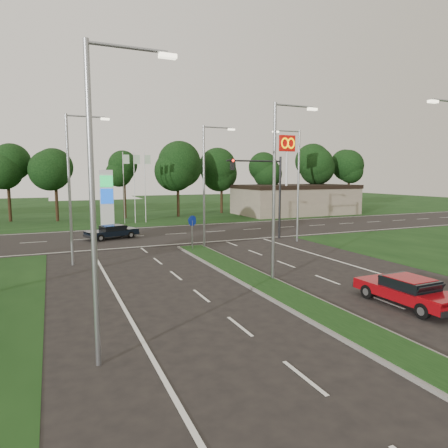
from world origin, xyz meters
name	(u,v)px	position (x,y,z in m)	size (l,w,h in m)	color
ground	(336,322)	(0.00, 0.00, 0.00)	(160.00, 160.00, 0.00)	black
verge_far	(115,209)	(0.00, 55.00, 0.00)	(160.00, 50.00, 0.02)	black
cross_road	(166,235)	(0.00, 24.00, 0.00)	(160.00, 12.00, 0.02)	black
median_kerb	(280,292)	(0.00, 4.00, 0.06)	(2.00, 26.00, 0.12)	slate
commercial_building	(295,200)	(22.00, 36.00, 2.00)	(16.00, 9.00, 4.00)	gray
streetlight_median_near	(277,182)	(1.00, 6.00, 5.08)	(2.53, 0.22, 9.00)	gray
streetlight_median_far	(206,180)	(1.00, 16.00, 5.08)	(2.53, 0.22, 9.00)	gray
streetlight_left_near	(99,188)	(-8.30, 0.00, 5.08)	(2.53, 0.22, 9.00)	gray
streetlight_left_far	(73,181)	(-8.30, 14.00, 5.08)	(2.53, 0.22, 9.00)	gray
streetlight_right_far	(296,180)	(8.80, 16.00, 5.08)	(2.53, 0.22, 9.00)	gray
traffic_signal	(267,185)	(7.19, 18.00, 4.65)	(5.10, 0.42, 7.00)	black
median_signs	(192,226)	(0.00, 16.40, 1.71)	(1.16, 1.76, 2.38)	gray
gas_pylon	(109,196)	(-3.79, 33.05, 3.20)	(5.80, 1.26, 8.00)	silver
mcdonalds_sign	(287,155)	(18.00, 31.97, 7.99)	(2.20, 0.47, 10.40)	silver
treeline_far	(132,164)	(0.10, 39.93, 6.83)	(6.00, 6.00, 9.90)	black
red_sedan	(408,290)	(4.00, 0.34, 0.65)	(1.93, 4.45, 1.21)	#9B080F
navy_sedan	(112,232)	(-4.85, 23.45, 0.63)	(4.59, 2.91, 1.17)	black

